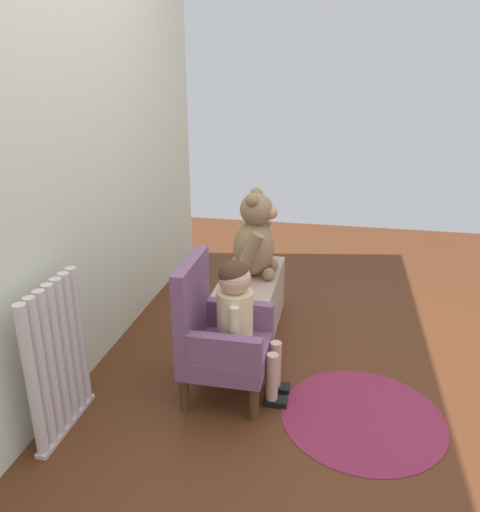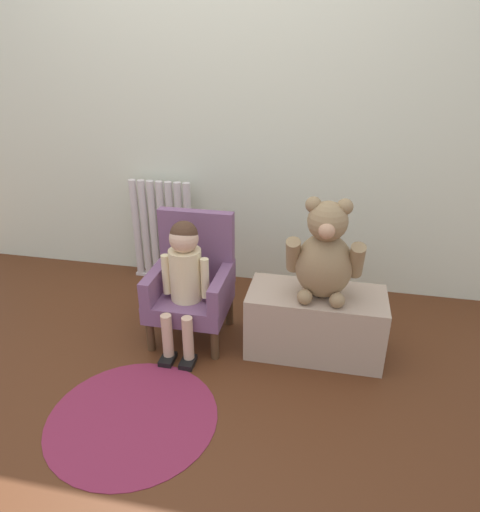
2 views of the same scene
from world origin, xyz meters
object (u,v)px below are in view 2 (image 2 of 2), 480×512
at_px(child_figure, 185,269).
at_px(floor_rug, 133,418).
at_px(radiator, 163,232).
at_px(large_teddy_bear, 325,255).
at_px(child_armchair, 193,282).
at_px(low_bench, 315,322).

relative_size(child_figure, floor_rug, 0.94).
distance_m(radiator, child_figure, 0.82).
relative_size(radiator, large_teddy_bear, 1.35).
relative_size(child_armchair, floor_rug, 0.92).
bearing_deg(low_bench, floor_rug, -138.40).
height_order(radiator, child_armchair, radiator).
xyz_separation_m(child_armchair, large_teddy_bear, (0.70, -0.06, 0.26)).
bearing_deg(child_armchair, large_teddy_bear, -5.11).
relative_size(radiator, floor_rug, 0.92).
distance_m(low_bench, floor_rug, 1.02).
bearing_deg(floor_rug, radiator, 104.02).
relative_size(child_armchair, low_bench, 0.98).
distance_m(child_armchair, low_bench, 0.69).
bearing_deg(large_teddy_bear, floor_rug, -140.05).
relative_size(large_teddy_bear, floor_rug, 0.68).
bearing_deg(child_figure, child_armchair, 90.00).
bearing_deg(large_teddy_bear, child_figure, -175.86).
bearing_deg(low_bench, large_teddy_bear, -43.87).
distance_m(child_armchair, child_figure, 0.18).
height_order(radiator, floor_rug, radiator).
relative_size(radiator, child_figure, 0.99).
height_order(child_armchair, floor_rug, child_armchair).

